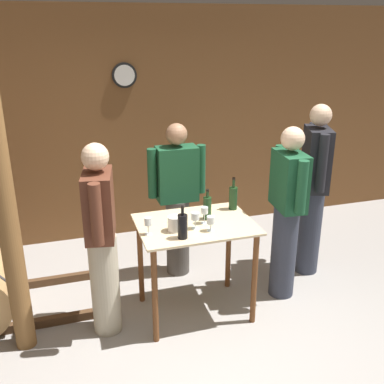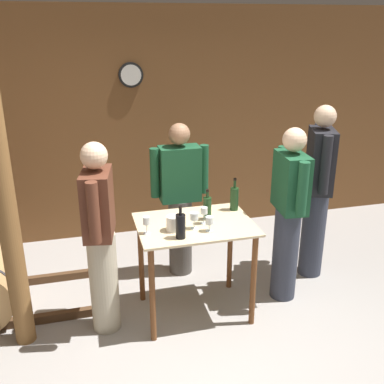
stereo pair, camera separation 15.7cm
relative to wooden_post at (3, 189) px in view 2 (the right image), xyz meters
name	(u,v)px [view 2 (the right image)]	position (x,y,z in m)	size (l,w,h in m)	color
ground_plane	(216,355)	(1.49, -0.59, -1.35)	(14.00, 14.00, 0.00)	#9E9993
back_wall	(156,125)	(1.49, 1.90, 0.00)	(8.40, 0.08, 2.70)	brown
tasting_table	(195,242)	(1.47, 0.03, -0.64)	(0.99, 0.73, 0.89)	beige
wooden_post	(3,189)	(0.00, 0.00, 0.00)	(0.16, 0.16, 2.70)	brown
wine_bottle_far_left	(181,226)	(1.29, -0.20, -0.36)	(0.08, 0.08, 0.28)	black
wine_bottle_left	(207,208)	(1.60, 0.09, -0.36)	(0.07, 0.07, 0.28)	#193819
wine_bottle_center	(234,198)	(1.90, 0.23, -0.35)	(0.08, 0.08, 0.30)	#193819
wine_glass_near_left	(147,222)	(1.04, -0.06, -0.36)	(0.06, 0.06, 0.15)	silver
wine_glass_near_center	(194,217)	(1.44, -0.07, -0.36)	(0.07, 0.07, 0.14)	silver
wine_glass_near_right	(204,211)	(1.55, 0.01, -0.35)	(0.06, 0.06, 0.15)	silver
wine_glass_far_side	(209,221)	(1.55, -0.14, -0.37)	(0.07, 0.07, 0.13)	silver
ice_bucket	(173,223)	(1.26, -0.06, -0.40)	(0.12, 0.12, 0.13)	white
person_host	(318,189)	(2.83, 0.38, -0.40)	(0.34, 0.56, 1.78)	#333847
person_visitor_with_scarf	(289,213)	(2.36, 0.06, -0.47)	(0.25, 0.59, 1.66)	#333847
person_visitor_bearded	(180,197)	(1.51, 0.76, -0.51)	(0.59, 0.24, 1.60)	#4C4742
person_visitor_near_door	(100,236)	(0.67, 0.00, -0.47)	(0.29, 0.58, 1.66)	#B7AD93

